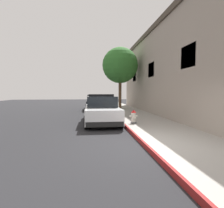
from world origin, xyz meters
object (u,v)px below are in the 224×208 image
Objects in this scene: police_cruiser at (101,110)px; parked_car_silver_ahead at (96,102)px; fire_hydrant at (134,117)px; street_tree at (120,65)px.

police_cruiser is 1.00× the size of parked_car_silver_ahead.
fire_hydrant is at bearing -79.63° from parked_car_silver_ahead.
parked_car_silver_ahead is at bearing 90.81° from police_cruiser.
parked_car_silver_ahead reaches higher than fire_hydrant.
fire_hydrant is (1.61, -1.37, -0.23)m from police_cruiser.
street_tree is (2.15, 6.19, 3.56)m from police_cruiser.
parked_car_silver_ahead is (-0.11, 8.08, -0.00)m from police_cruiser.
fire_hydrant is at bearing -94.07° from street_tree.
police_cruiser reaches higher than parked_car_silver_ahead.
street_tree is at bearing -39.72° from parked_car_silver_ahead.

